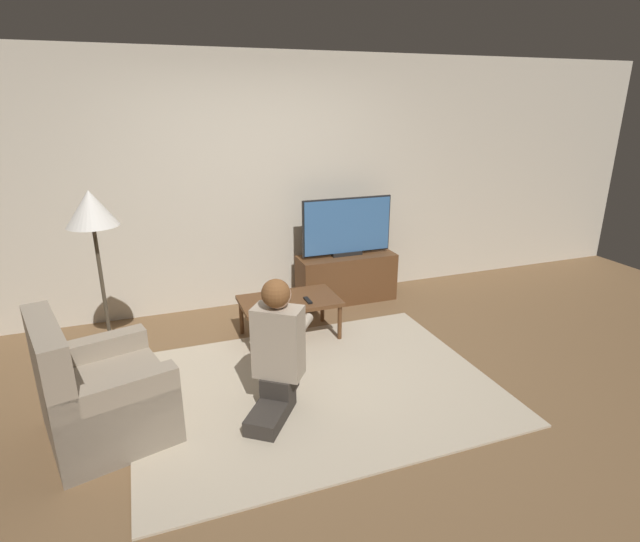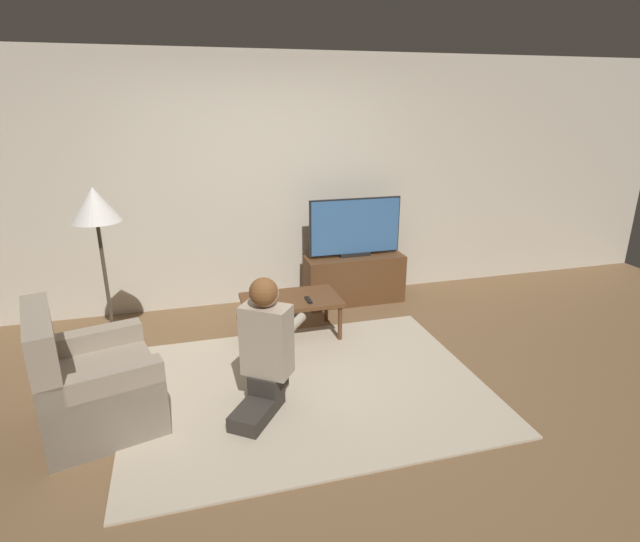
% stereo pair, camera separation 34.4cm
% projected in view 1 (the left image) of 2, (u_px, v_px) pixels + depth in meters
% --- Properties ---
extents(ground_plane, '(10.00, 10.00, 0.00)m').
position_uv_depth(ground_plane, '(315.00, 388.00, 3.89)').
color(ground_plane, brown).
extents(wall_back, '(10.00, 0.06, 2.60)m').
position_uv_depth(wall_back, '(252.00, 184.00, 5.18)').
color(wall_back, beige).
rests_on(wall_back, ground_plane).
extents(rug, '(2.72, 2.04, 0.02)m').
position_uv_depth(rug, '(315.00, 388.00, 3.88)').
color(rug, '#BCAD93').
rests_on(rug, ground_plane).
extents(tv_stand, '(1.08, 0.37, 0.52)m').
position_uv_depth(tv_stand, '(346.00, 278.00, 5.53)').
color(tv_stand, brown).
rests_on(tv_stand, ground_plane).
extents(tv, '(1.01, 0.08, 0.63)m').
position_uv_depth(tv, '(347.00, 227.00, 5.34)').
color(tv, black).
rests_on(tv, tv_stand).
extents(coffee_table, '(0.91, 0.54, 0.38)m').
position_uv_depth(coffee_table, '(289.00, 303.00, 4.63)').
color(coffee_table, brown).
rests_on(coffee_table, ground_plane).
extents(floor_lamp, '(0.39, 0.39, 1.50)m').
position_uv_depth(floor_lamp, '(92.00, 220.00, 3.78)').
color(floor_lamp, '#4C4233').
rests_on(floor_lamp, ground_plane).
extents(armchair, '(0.92, 0.96, 0.88)m').
position_uv_depth(armchair, '(101.00, 397.00, 3.26)').
color(armchair, gray).
rests_on(armchair, ground_plane).
extents(person_kneeling, '(0.68, 0.81, 0.98)m').
position_uv_depth(person_kneeling, '(277.00, 347.00, 3.48)').
color(person_kneeling, '#332D28').
rests_on(person_kneeling, rug).
extents(remote, '(0.04, 0.15, 0.02)m').
position_uv_depth(remote, '(308.00, 300.00, 4.57)').
color(remote, black).
rests_on(remote, coffee_table).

